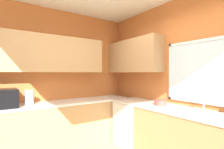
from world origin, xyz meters
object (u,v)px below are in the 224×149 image
(dishwasher, at_px, (133,123))
(bowl, at_px, (160,103))
(microwave, at_px, (5,98))
(sink_assembly, at_px, (198,112))
(kettle, at_px, (29,97))

(dishwasher, distance_m, bowl, 0.83)
(dishwasher, distance_m, microwave, 2.34)
(sink_assembly, xyz_separation_m, bowl, (-0.65, -0.01, 0.03))
(microwave, bearing_deg, dishwasher, 73.03)
(microwave, relative_size, kettle, 1.85)
(dishwasher, xyz_separation_m, kettle, (-0.64, -1.81, 0.59))
(dishwasher, height_order, kettle, kettle)
(bowl, bearing_deg, dishwasher, -177.36)
(kettle, bearing_deg, microwave, -93.25)
(kettle, height_order, bowl, kettle)
(kettle, bearing_deg, bowl, 54.99)
(dishwasher, height_order, microwave, microwave)
(microwave, xyz_separation_m, sink_assembly, (1.96, 2.20, -0.13))
(kettle, height_order, sink_assembly, kettle)
(microwave, bearing_deg, kettle, 86.75)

